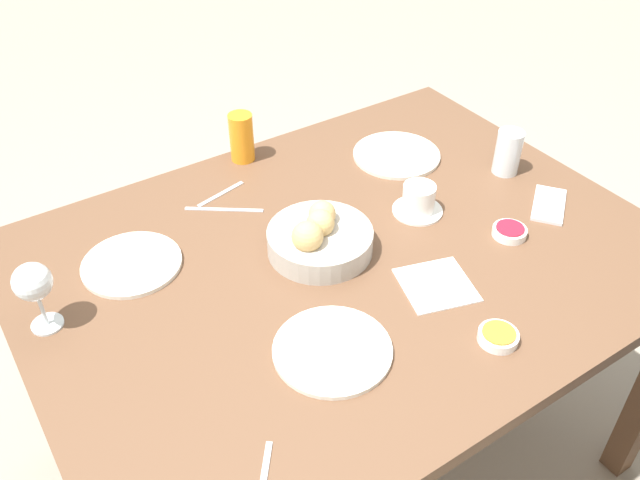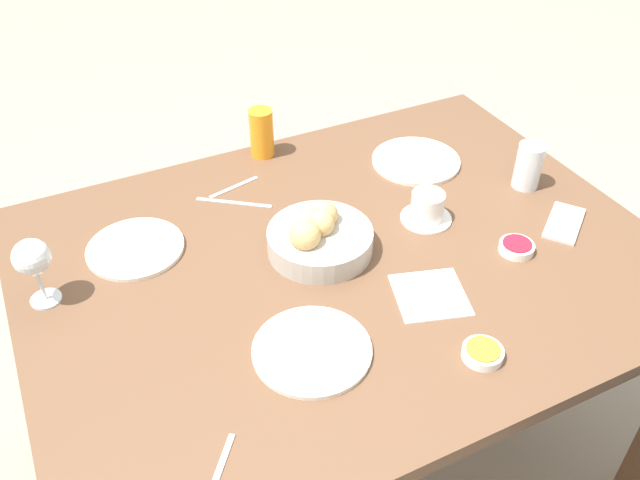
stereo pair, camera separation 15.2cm
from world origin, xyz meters
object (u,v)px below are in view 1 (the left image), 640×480
Objects in this scene: knife_silver at (224,210)px; coffee_cup at (418,200)px; spoon_coffee at (221,194)px; cell_phone at (549,205)px; wine_glass at (33,284)px; jam_bowl_honey at (498,336)px; plate_far_center at (332,350)px; plate_near_left at (397,155)px; water_tumbler at (508,152)px; napkin at (436,285)px; bread_basket at (319,238)px; plate_near_right at (132,264)px; juice_glass at (242,137)px; jam_bowl_berry at (510,232)px.

coffee_cup is at bearing 145.77° from knife_silver.
knife_silver is 0.07m from spoon_coffee.
coffee_cup is 0.75× the size of cell_phone.
wine_glass is 1.96× the size of jam_bowl_honey.
wine_glass is 0.55m from spoon_coffee.
plate_far_center is 0.50m from coffee_cup.
wine_glass is at bearing -36.14° from jam_bowl_honey.
plate_near_left is 1.93× the size of coffee_cup.
plate_far_center is 0.79m from water_tumbler.
napkin is at bearing -91.38° from jam_bowl_honey.
bread_basket reaches higher than plate_near_left.
plate_near_left is 0.29m from water_tumbler.
spoon_coffee is at bearing -73.13° from jam_bowl_honey.
wine_glass is at bearing 6.53° from plate_near_left.
plate_near_left is 0.99m from wine_glass.
plate_near_right is 0.69m from coffee_cup.
juice_glass reaches higher than napkin.
spoon_coffee is at bearing -67.61° from napkin.
spoon_coffee is (0.13, 0.12, -0.07)m from juice_glass.
napkin is (-0.73, 0.34, -0.11)m from wine_glass.
water_tumbler is (-0.54, 0.44, -0.01)m from juice_glass.
bread_basket reaches higher than plate_far_center.
juice_glass is (-0.04, -0.44, 0.03)m from bread_basket.
knife_silver is at bearing -164.62° from plate_near_right.
coffee_cup reaches higher than knife_silver.
spoon_coffee is at bearing -25.34° from water_tumbler.
jam_bowl_berry is 0.17m from cell_phone.
cell_phone is (-0.68, 0.43, 0.00)m from knife_silver.
napkin is 0.43m from cell_phone.
napkin is (-0.25, 0.49, 0.00)m from knife_silver.
wine_glass is at bearing -25.21° from napkin.
coffee_cup is 0.27m from napkin.
juice_glass is (-0.19, -0.71, 0.06)m from plate_far_center.
bread_basket is at bearing 169.69° from wine_glass.
cell_phone reaches higher than knife_silver.
coffee_cup is 1.54× the size of jam_bowl_honey.
coffee_cup reaches higher than spoon_coffee.
napkin is at bearing 140.90° from plate_near_right.
plate_near_left is at bearing -89.62° from jam_bowl_berry.
jam_bowl_berry is at bearing 133.04° from spoon_coffee.
bread_basket is 0.28m from coffee_cup.
juice_glass is 0.51m from coffee_cup.
jam_bowl_berry is 0.68m from knife_silver.
water_tumbler is 0.75m from knife_silver.
water_tumbler is (-0.19, 0.22, 0.05)m from plate_near_left.
juice_glass is (-0.42, -0.25, 0.06)m from plate_near_right.
juice_glass is at bearing -38.77° from water_tumbler.
knife_silver is at bearing -62.85° from napkin.
napkin reaches higher than knife_silver.
water_tumbler reaches higher than knife_silver.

